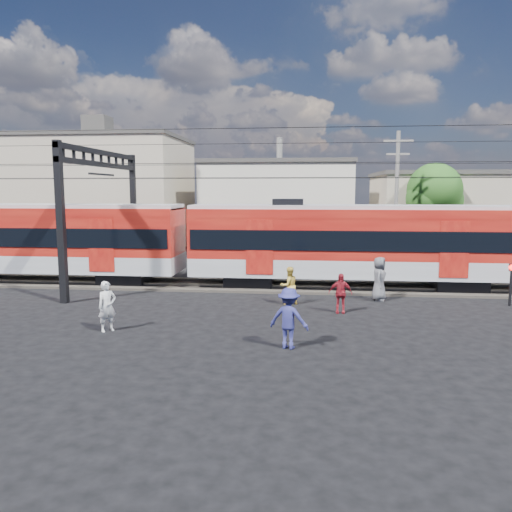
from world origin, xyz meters
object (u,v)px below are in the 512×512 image
at_px(commuter_train, 357,241).
at_px(pedestrian_c, 289,318).
at_px(crossing_signal, 511,277).
at_px(pedestrian_a, 107,306).

xyz_separation_m(commuter_train, pedestrian_c, (-2.95, -9.83, -1.45)).
relative_size(commuter_train, crossing_signal, 27.45).
bearing_deg(crossing_signal, commuter_train, 153.22).
xyz_separation_m(commuter_train, crossing_signal, (6.18, -3.12, -1.13)).
bearing_deg(commuter_train, pedestrian_a, -137.34).
height_order(commuter_train, crossing_signal, commuter_train).
height_order(pedestrian_a, pedestrian_c, pedestrian_c).
bearing_deg(pedestrian_c, pedestrian_a, 4.45).
xyz_separation_m(pedestrian_a, crossing_signal, (15.51, 5.47, 0.39)).
relative_size(pedestrian_c, crossing_signal, 1.04).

